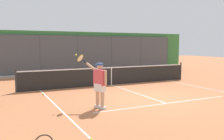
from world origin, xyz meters
TOP-DOWN VIEW (x-y plane):
  - ground_plane at (0.00, 0.00)m, footprint 60.00×60.00m
  - court_line_markings at (0.00, 1.26)m, footprint 7.56×8.60m
  - fence_backdrop at (0.00, -10.06)m, footprint 19.51×1.37m
  - tennis_net at (0.00, -3.76)m, footprint 9.72×0.09m
  - tennis_player at (2.50, 0.50)m, footprint 0.79×1.18m
  - tennis_ball_by_sideline at (3.84, -2.56)m, footprint 0.07×0.07m
  - tennis_ball_near_baseline at (3.79, 3.06)m, footprint 0.07×0.07m

SIDE VIEW (x-z plane):
  - ground_plane at x=0.00m, z-range 0.00..0.00m
  - court_line_markings at x=0.00m, z-range 0.00..0.01m
  - tennis_ball_by_sideline at x=3.84m, z-range 0.00..0.07m
  - tennis_ball_near_baseline at x=3.79m, z-range 0.00..0.07m
  - tennis_net at x=0.00m, z-range -0.04..1.03m
  - tennis_player at x=2.50m, z-range -0.03..1.82m
  - fence_backdrop at x=0.00m, z-range -0.01..3.12m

